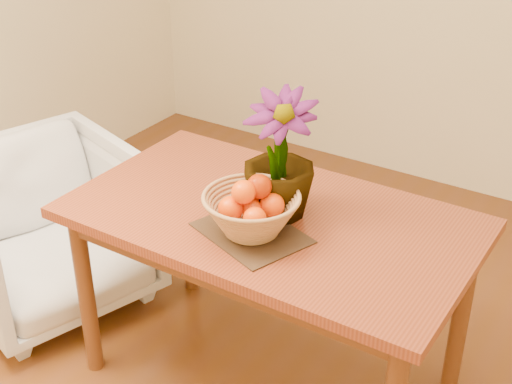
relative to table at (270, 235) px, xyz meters
The scene contains 6 objects.
table is the anchor object (origin of this frame).
placemat 0.17m from the table, 84.11° to the right, with size 0.35×0.26×0.01m, color #362313.
wicker_basket 0.21m from the table, 84.11° to the right, with size 0.32×0.32×0.13m.
orange_pile 0.26m from the table, 83.13° to the right, with size 0.18×0.18×0.15m.
potted_plant 0.31m from the table, 36.34° to the left, with size 0.25×0.25×0.44m, color #163F12.
armchair 1.13m from the table, behind, with size 0.77×0.72×0.79m, color #7D6256.
Camera 1 is at (1.10, -1.51, 2.00)m, focal length 50.00 mm.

